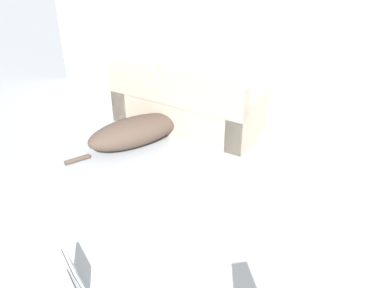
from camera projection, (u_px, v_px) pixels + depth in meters
name	position (u px, v px, depth m)	size (l,w,h in m)	color
wall_back	(307.00, 19.00, 4.49)	(6.85, 0.06, 2.57)	silver
couch	(188.00, 105.00, 5.05)	(1.75, 0.91, 0.77)	tan
dog	(141.00, 130.00, 4.74)	(0.97, 1.41, 0.32)	#4C3D33
laptop_open	(67.00, 279.00, 3.02)	(0.43, 0.42, 0.25)	#B7B7BC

